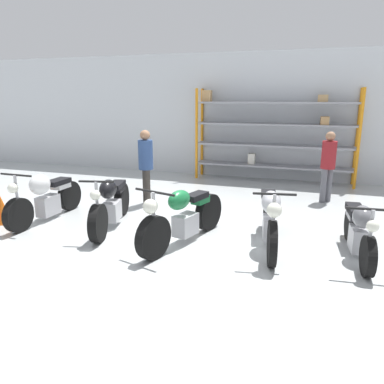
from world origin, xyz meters
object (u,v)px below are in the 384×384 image
at_px(person_browsing, 146,161).
at_px(traffic_cone, 2,209).
at_px(motorcycle_green, 183,217).
at_px(motorcycle_silver, 270,216).
at_px(shelving_rack, 272,133).
at_px(motorcycle_white, 46,197).
at_px(motorcycle_black, 111,203).
at_px(motorcycle_grey, 359,229).
at_px(person_near_rack, 328,161).

distance_m(person_browsing, traffic_cone, 3.00).
distance_m(motorcycle_green, motorcycle_silver, 1.40).
xyz_separation_m(shelving_rack, motorcycle_green, (-0.81, -5.22, -0.91)).
distance_m(shelving_rack, traffic_cone, 7.03).
distance_m(shelving_rack, motorcycle_white, 6.25).
xyz_separation_m(motorcycle_green, motorcycle_silver, (1.37, 0.29, 0.06)).
height_order(motorcycle_black, motorcycle_grey, motorcycle_black).
height_order(motorcycle_white, traffic_cone, motorcycle_white).
xyz_separation_m(motorcycle_green, traffic_cone, (-3.63, -0.12, -0.18)).
bearing_deg(shelving_rack, motorcycle_grey, -68.88).
distance_m(motorcycle_white, motorcycle_black, 1.41).
distance_m(motorcycle_grey, person_browsing, 4.54).
bearing_deg(person_browsing, shelving_rack, -164.08).
xyz_separation_m(shelving_rack, motorcycle_grey, (1.88, -4.87, -0.94)).
height_order(motorcycle_grey, person_near_rack, person_near_rack).
xyz_separation_m(motorcycle_silver, person_browsing, (-2.90, 1.63, 0.47)).
relative_size(motorcycle_white, motorcycle_green, 0.96).
bearing_deg(motorcycle_silver, motorcycle_black, -101.22).
distance_m(motorcycle_black, person_near_rack, 4.90).
xyz_separation_m(motorcycle_white, person_browsing, (1.41, 1.61, 0.52)).
bearing_deg(motorcycle_black, motorcycle_green, 63.32).
bearing_deg(motorcycle_green, traffic_cone, -71.83).
xyz_separation_m(motorcycle_black, motorcycle_green, (1.54, -0.36, 0.00)).
distance_m(motorcycle_black, motorcycle_silver, 2.90).
xyz_separation_m(motorcycle_white, motorcycle_black, (1.41, 0.04, -0.01)).
distance_m(motorcycle_grey, traffic_cone, 6.34).
xyz_separation_m(shelving_rack, person_browsing, (-2.35, -3.30, -0.38)).
bearing_deg(traffic_cone, motorcycle_black, 12.81).
bearing_deg(motorcycle_silver, person_browsing, -129.17).
relative_size(motorcycle_white, traffic_cone, 3.76).
bearing_deg(motorcycle_grey, motorcycle_silver, -92.10).
bearing_deg(motorcycle_white, traffic_cone, -56.12).
bearing_deg(motorcycle_black, motorcycle_white, -101.70).
bearing_deg(shelving_rack, motorcycle_white, -127.43).
xyz_separation_m(motorcycle_silver, traffic_cone, (-4.99, -0.41, -0.24)).
bearing_deg(shelving_rack, motorcycle_silver, -83.58).
bearing_deg(person_browsing, person_near_rack, 162.38).
distance_m(motorcycle_green, person_browsing, 2.52).
height_order(person_browsing, person_near_rack, person_browsing).
bearing_deg(shelving_rack, traffic_cone, -129.72).
xyz_separation_m(motorcycle_silver, person_near_rack, (0.91, 3.10, 0.43)).
distance_m(shelving_rack, motorcycle_grey, 5.30).
bearing_deg(traffic_cone, motorcycle_grey, 4.29).
relative_size(shelving_rack, person_near_rack, 2.75).
xyz_separation_m(motorcycle_black, motorcycle_silver, (2.90, -0.07, 0.06)).
height_order(shelving_rack, motorcycle_white, shelving_rack).
bearing_deg(traffic_cone, person_browsing, 44.32).
relative_size(motorcycle_grey, person_browsing, 1.15).
height_order(person_near_rack, traffic_cone, person_near_rack).
bearing_deg(person_browsing, motorcycle_green, 90.04).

